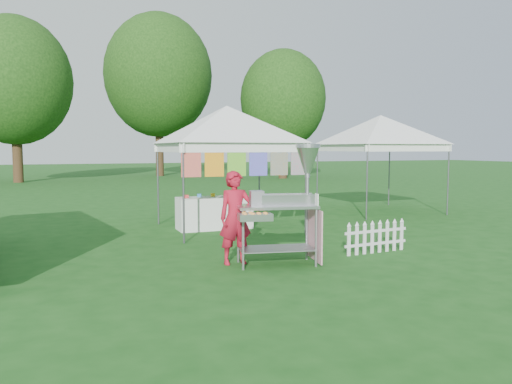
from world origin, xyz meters
name	(u,v)px	position (x,y,z in m)	size (l,w,h in m)	color
ground	(288,258)	(0.00, 0.00, 0.00)	(120.00, 120.00, 0.00)	#174B15
canopy_main	(227,106)	(0.00, 3.49, 2.99)	(4.24, 4.24, 3.45)	#59595E
canopy_right	(381,115)	(5.50, 5.00, 2.99)	(4.24, 4.24, 3.45)	#59595E
tree_left	(14,81)	(-6.00, 24.00, 5.83)	(6.40, 6.40, 9.53)	#3A2615
tree_mid	(158,76)	(3.00, 28.00, 7.14)	(7.60, 7.60, 11.52)	#3A2615
tree_right	(283,99)	(10.00, 22.00, 5.18)	(5.60, 5.60, 8.42)	#3A2615
donut_cart	(289,194)	(-0.19, -0.42, 1.21)	(1.62, 1.00, 2.05)	gray
vendor	(236,218)	(-1.03, -0.06, 0.80)	(0.58, 0.38, 1.59)	#A41427
picket_fence	(376,238)	(1.74, -0.20, 0.29)	(1.44, 0.14, 0.56)	silver
display_table	(214,213)	(-0.28, 3.66, 0.39)	(1.80, 0.70, 0.79)	white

